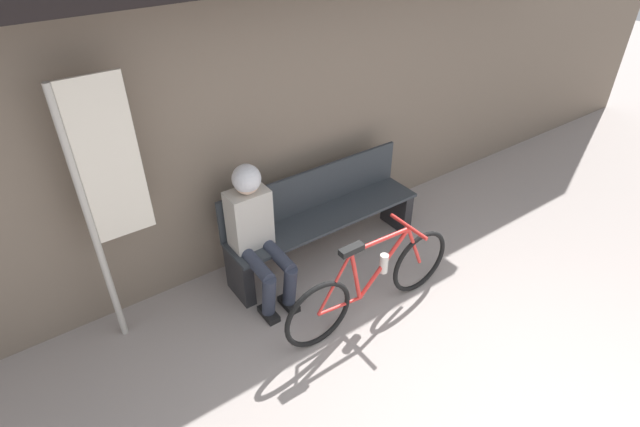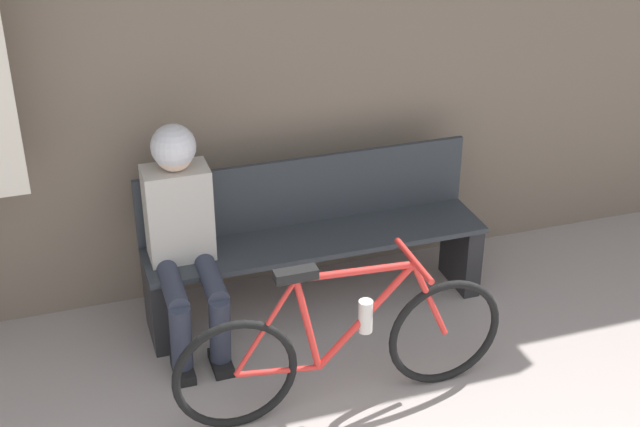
# 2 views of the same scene
# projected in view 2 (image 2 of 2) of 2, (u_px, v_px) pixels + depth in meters

# --- Properties ---
(storefront_wall) EXTENTS (12.00, 0.56, 3.20)m
(storefront_wall) POSITION_uv_depth(u_px,v_px,m) (257.00, 6.00, 4.73)
(storefront_wall) COLOR #756656
(storefront_wall) RESTS_ON ground_plane
(park_bench_near) EXTENTS (1.91, 0.42, 0.88)m
(park_bench_near) POSITION_uv_depth(u_px,v_px,m) (313.00, 240.00, 5.01)
(park_bench_near) COLOR #2D3338
(park_bench_near) RESTS_ON ground_plane
(bicycle) EXTENTS (1.67, 0.40, 0.82)m
(bicycle) POSITION_uv_depth(u_px,v_px,m) (344.00, 346.00, 4.27)
(bicycle) COLOR black
(bicycle) RESTS_ON ground_plane
(person_seated) EXTENTS (0.34, 0.63, 1.23)m
(person_seated) POSITION_uv_depth(u_px,v_px,m) (182.00, 225.00, 4.57)
(person_seated) COLOR #2D3342
(person_seated) RESTS_ON ground_plane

